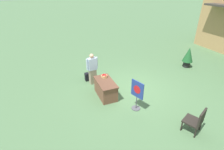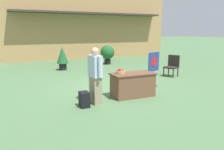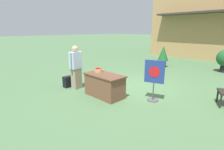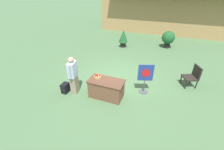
{
  "view_description": "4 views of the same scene",
  "coord_description": "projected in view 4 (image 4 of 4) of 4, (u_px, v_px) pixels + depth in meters",
  "views": [
    {
      "loc": [
        6.25,
        -3.59,
        4.59
      ],
      "look_at": [
        -0.38,
        -0.91,
        0.84
      ],
      "focal_mm": 28.0,
      "sensor_mm": 36.0,
      "label": 1
    },
    {
      "loc": [
        -3.4,
        -7.28,
        2.06
      ],
      "look_at": [
        -0.44,
        -0.54,
        0.57
      ],
      "focal_mm": 35.0,
      "sensor_mm": 36.0,
      "label": 2
    },
    {
      "loc": [
        4.03,
        -5.06,
        2.19
      ],
      "look_at": [
        -0.03,
        -1.04,
        0.68
      ],
      "focal_mm": 28.0,
      "sensor_mm": 36.0,
      "label": 3
    },
    {
      "loc": [
        1.87,
        -5.75,
        3.9
      ],
      "look_at": [
        -0.08,
        -0.69,
        0.64
      ],
      "focal_mm": 24.0,
      "sensor_mm": 36.0,
      "label": 4
    }
  ],
  "objects": [
    {
      "name": "backpack",
      "position": [
        65.0,
        88.0,
        6.26
      ],
      "size": [
        0.24,
        0.34,
        0.42
      ],
      "color": "black",
      "rests_on": "ground_plane"
    },
    {
      "name": "patio_chair",
      "position": [
        193.0,
        75.0,
        6.52
      ],
      "size": [
        0.73,
        0.73,
        0.97
      ],
      "rotation": [
        0.0,
        0.0,
        3.57
      ],
      "color": "#28231E",
      "rests_on": "ground_plane"
    },
    {
      "name": "ground_plane",
      "position": [
        119.0,
        80.0,
        7.19
      ],
      "size": [
        120.0,
        120.0,
        0.0
      ],
      "primitive_type": "plane",
      "color": "#4C7047"
    },
    {
      "name": "poster_board",
      "position": [
        145.0,
        78.0,
        6.01
      ],
      "size": [
        0.59,
        0.36,
        1.29
      ],
      "rotation": [
        0.0,
        0.0,
        -1.25
      ],
      "color": "#4C4C51",
      "rests_on": "ground_plane"
    },
    {
      "name": "potted_plant_near_right",
      "position": [
        168.0,
        38.0,
        10.54
      ],
      "size": [
        0.89,
        0.89,
        1.19
      ],
      "color": "black",
      "rests_on": "ground_plane"
    },
    {
      "name": "apple_basket",
      "position": [
        98.0,
        76.0,
        5.9
      ],
      "size": [
        0.29,
        0.29,
        0.16
      ],
      "color": "tan",
      "rests_on": "display_table"
    },
    {
      "name": "potted_plant_far_left",
      "position": [
        123.0,
        37.0,
        10.68
      ],
      "size": [
        0.62,
        0.62,
        1.24
      ],
      "color": "black",
      "rests_on": "ground_plane"
    },
    {
      "name": "display_table",
      "position": [
        106.0,
        89.0,
        5.93
      ],
      "size": [
        1.39,
        0.72,
        0.75
      ],
      "color": "brown",
      "rests_on": "ground_plane"
    },
    {
      "name": "storefront_building",
      "position": [
        174.0,
        1.0,
        13.71
      ],
      "size": [
        12.79,
        5.08,
        5.3
      ],
      "color": "tan",
      "rests_on": "ground_plane"
    },
    {
      "name": "person_visitor",
      "position": [
        73.0,
        75.0,
        5.95
      ],
      "size": [
        0.32,
        0.6,
        1.62
      ],
      "rotation": [
        0.0,
        0.0,
        0.16
      ],
      "color": "gray",
      "rests_on": "ground_plane"
    }
  ]
}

